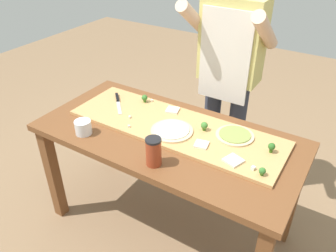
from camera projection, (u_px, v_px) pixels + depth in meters
ground_plane at (168, 224)px, 2.39m from camera, size 8.00×8.00×0.00m
prep_table at (168, 149)px, 2.03m from camera, size 1.56×0.75×0.78m
cutting_board at (175, 127)px, 2.02m from camera, size 1.32×0.42×0.02m
chefs_knife at (118, 101)px, 2.26m from camera, size 0.20×0.21×0.02m
pizza_whole_pesto_green at (235, 135)px, 1.91m from camera, size 0.22×0.22×0.02m
pizza_whole_white_garlic at (172, 130)px, 1.96m from camera, size 0.25×0.25×0.02m
pizza_slice_near_right at (173, 110)px, 2.16m from camera, size 0.10×0.10×0.01m
pizza_slice_center at (201, 144)px, 1.84m from camera, size 0.09×0.09×0.01m
pizza_slice_far_right at (233, 160)px, 1.72m from camera, size 0.11×0.11×0.01m
broccoli_floret_center_left at (262, 171)px, 1.62m from camera, size 0.03×0.03×0.04m
broccoli_floret_front_mid at (272, 147)px, 1.77m from camera, size 0.04×0.04×0.06m
broccoli_floret_back_left at (145, 98)px, 2.24m from camera, size 0.04×0.04×0.05m
broccoli_floret_back_right at (204, 126)px, 1.95m from camera, size 0.04×0.04×0.05m
cheese_crumble_a at (253, 168)px, 1.67m from camera, size 0.02×0.02×0.02m
cheese_crumble_b at (152, 101)px, 2.26m from camera, size 0.02×0.02×0.01m
cheese_crumble_c at (130, 117)px, 2.08m from camera, size 0.02×0.02×0.01m
cheese_crumble_d at (129, 126)px, 1.99m from camera, size 0.02×0.02×0.01m
flour_cup at (83, 128)px, 1.96m from camera, size 0.10×0.10×0.08m
sauce_jar at (154, 152)px, 1.70m from camera, size 0.08×0.08×0.16m
cook_center at (229, 66)px, 2.26m from camera, size 0.54×0.39×1.67m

